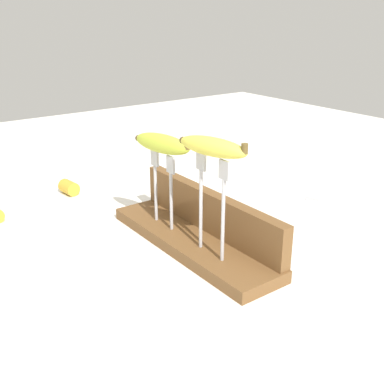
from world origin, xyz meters
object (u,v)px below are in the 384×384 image
(banana_raised_left, at_px, (162,144))
(fork_fallen_near, at_px, (293,196))
(fork_stand_left, at_px, (163,182))
(banana_chunk_near, at_px, (69,187))
(fork_stand_right, at_px, (212,197))
(banana_raised_right, at_px, (213,147))
(fork_fallen_far, at_px, (224,221))

(banana_raised_left, bearing_deg, fork_fallen_near, 88.01)
(fork_stand_left, xyz_separation_m, banana_chunk_near, (-0.37, -0.07, -0.11))
(fork_stand_right, distance_m, banana_raised_right, 0.10)
(banana_raised_right, relative_size, fork_fallen_far, 1.16)
(banana_raised_left, distance_m, fork_fallen_far, 0.26)
(banana_raised_right, bearing_deg, fork_stand_right, 13.54)
(banana_raised_left, distance_m, banana_chunk_near, 0.43)
(fork_stand_left, relative_size, banana_raised_left, 1.07)
(fork_fallen_near, height_order, fork_fallen_far, same)
(banana_raised_left, xyz_separation_m, banana_raised_right, (0.17, -0.00, 0.03))
(fork_fallen_near, distance_m, banana_chunk_near, 0.62)
(fork_fallen_near, relative_size, banana_chunk_near, 2.84)
(banana_raised_right, relative_size, fork_fallen_near, 0.94)
(fork_stand_right, distance_m, fork_fallen_far, 0.25)
(fork_fallen_far, bearing_deg, banana_raised_right, -47.58)
(fork_fallen_near, relative_size, fork_fallen_far, 1.24)
(fork_stand_right, height_order, banana_chunk_near, fork_stand_right)
(fork_stand_left, distance_m, banana_chunk_near, 0.39)
(fork_stand_left, distance_m, fork_stand_right, 0.17)
(fork_fallen_near, bearing_deg, banana_raised_left, -91.99)
(fork_stand_left, bearing_deg, banana_raised_right, -0.01)
(banana_raised_left, height_order, fork_fallen_near, banana_raised_left)
(fork_stand_left, xyz_separation_m, fork_stand_right, (0.17, 0.00, 0.02))
(banana_raised_left, relative_size, banana_chunk_near, 2.64)
(banana_raised_right, height_order, fork_fallen_near, banana_raised_right)
(fork_stand_right, bearing_deg, fork_fallen_far, 132.44)
(fork_fallen_far, bearing_deg, banana_raised_left, -100.80)
(fork_stand_left, height_order, fork_stand_right, fork_stand_right)
(fork_fallen_near, xyz_separation_m, banana_chunk_near, (-0.39, -0.48, 0.02))
(fork_stand_left, distance_m, fork_fallen_far, 0.20)
(banana_raised_left, xyz_separation_m, fork_fallen_far, (0.03, 0.15, -0.21))
(banana_chunk_near, bearing_deg, fork_stand_left, 10.74)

